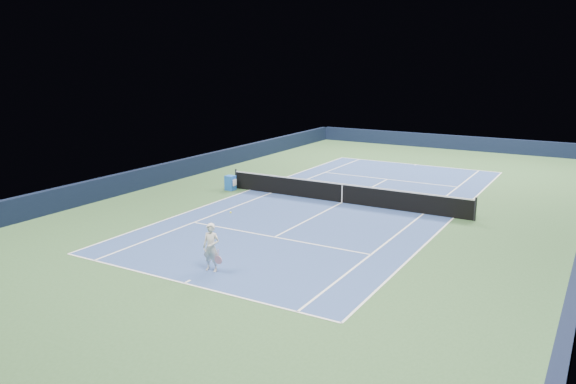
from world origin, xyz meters
The scene contains 18 objects.
ground centered at (0.00, 0.00, 0.00)m, with size 40.00×40.00×0.00m, color #30522D.
wall_far centered at (0.00, 19.82, 0.55)m, with size 22.00×0.35×1.10m, color black.
wall_left centered at (-10.82, 0.00, 0.55)m, with size 0.35×40.00×1.10m, color black.
court_surface centered at (0.00, 0.00, 0.00)m, with size 10.97×23.77×0.01m, color navy.
baseline_far centered at (0.00, 11.88, 0.01)m, with size 10.97×0.08×0.00m, color white.
baseline_near centered at (0.00, -11.88, 0.01)m, with size 10.97×0.08×0.00m, color white.
sideline_doubles_right centered at (5.49, 0.00, 0.01)m, with size 0.08×23.77×0.00m, color white.
sideline_doubles_left centered at (-5.49, 0.00, 0.01)m, with size 0.08×23.77×0.00m, color white.
sideline_singles_right centered at (4.12, 0.00, 0.01)m, with size 0.08×23.77×0.00m, color white.
sideline_singles_left centered at (-4.12, 0.00, 0.01)m, with size 0.08×23.77×0.00m, color white.
service_line_far centered at (0.00, 6.40, 0.01)m, with size 8.23×0.08×0.00m, color white.
service_line_near centered at (0.00, -6.40, 0.01)m, with size 8.23×0.08×0.00m, color white.
center_service_line centered at (0.00, 0.00, 0.01)m, with size 0.08×12.80×0.00m, color white.
center_mark_far centered at (0.00, 11.73, 0.01)m, with size 0.08×0.30×0.00m, color white.
center_mark_near centered at (0.00, -11.73, 0.01)m, with size 0.08×0.30×0.00m, color white.
tennis_net centered at (0.00, 0.00, 0.50)m, with size 12.90×0.10×1.07m.
sponsor_cube centered at (-6.40, -0.53, 0.40)m, with size 0.56×0.46×0.80m.
tennis_player centered at (0.09, -10.56, 0.83)m, with size 0.79×1.27×1.84m.
Camera 1 is at (11.21, -24.61, 6.94)m, focal length 35.00 mm.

